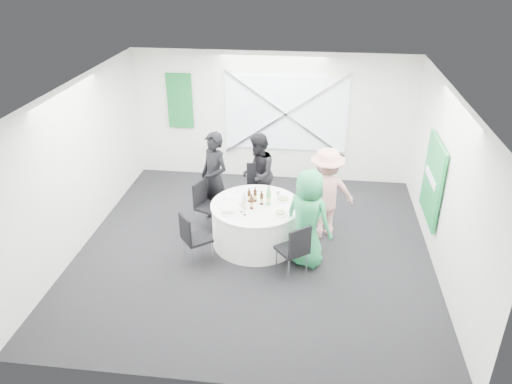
# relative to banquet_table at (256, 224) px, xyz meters

# --- Properties ---
(floor) EXTENTS (6.00, 6.00, 0.00)m
(floor) POSITION_rel_banquet_table_xyz_m (0.00, -0.20, -0.38)
(floor) COLOR black
(floor) RESTS_ON ground
(ceiling) EXTENTS (6.00, 6.00, 0.00)m
(ceiling) POSITION_rel_banquet_table_xyz_m (0.00, -0.20, 2.42)
(ceiling) COLOR silver
(ceiling) RESTS_ON wall_back
(wall_back) EXTENTS (6.00, 0.00, 6.00)m
(wall_back) POSITION_rel_banquet_table_xyz_m (0.00, 2.80, 1.02)
(wall_back) COLOR silver
(wall_back) RESTS_ON floor
(wall_front) EXTENTS (6.00, 0.00, 6.00)m
(wall_front) POSITION_rel_banquet_table_xyz_m (0.00, -3.20, 1.02)
(wall_front) COLOR silver
(wall_front) RESTS_ON floor
(wall_left) EXTENTS (0.00, 6.00, 6.00)m
(wall_left) POSITION_rel_banquet_table_xyz_m (-3.00, -0.20, 1.02)
(wall_left) COLOR silver
(wall_left) RESTS_ON floor
(wall_right) EXTENTS (0.00, 6.00, 6.00)m
(wall_right) POSITION_rel_banquet_table_xyz_m (3.00, -0.20, 1.02)
(wall_right) COLOR silver
(wall_right) RESTS_ON floor
(window_panel) EXTENTS (2.60, 0.03, 1.60)m
(window_panel) POSITION_rel_banquet_table_xyz_m (0.30, 2.76, 1.12)
(window_panel) COLOR silver
(window_panel) RESTS_ON wall_back
(window_brace_a) EXTENTS (2.63, 0.05, 1.84)m
(window_brace_a) POSITION_rel_banquet_table_xyz_m (0.30, 2.72, 1.12)
(window_brace_a) COLOR silver
(window_brace_a) RESTS_ON window_panel
(window_brace_b) EXTENTS (2.63, 0.05, 1.84)m
(window_brace_b) POSITION_rel_banquet_table_xyz_m (0.30, 2.72, 1.12)
(window_brace_b) COLOR silver
(window_brace_b) RESTS_ON window_panel
(green_banner) EXTENTS (0.55, 0.04, 1.20)m
(green_banner) POSITION_rel_banquet_table_xyz_m (-2.00, 2.75, 1.32)
(green_banner) COLOR #16702C
(green_banner) RESTS_ON wall_back
(green_sign) EXTENTS (0.05, 1.20, 1.40)m
(green_sign) POSITION_rel_banquet_table_xyz_m (2.94, 0.40, 0.82)
(green_sign) COLOR #18863C
(green_sign) RESTS_ON wall_right
(banquet_table) EXTENTS (1.56, 1.56, 0.76)m
(banquet_table) POSITION_rel_banquet_table_xyz_m (0.00, 0.00, 0.00)
(banquet_table) COLOR white
(banquet_table) RESTS_ON floor
(chair_back) EXTENTS (0.49, 0.50, 0.99)m
(chair_back) POSITION_rel_banquet_table_xyz_m (-0.11, 1.11, 0.21)
(chair_back) COLOR black
(chair_back) RESTS_ON floor
(chair_back_left) EXTENTS (0.55, 0.54, 0.92)m
(chair_back_left) POSITION_rel_banquet_table_xyz_m (-0.98, 0.39, 0.16)
(chair_back_left) COLOR black
(chair_back_left) RESTS_ON floor
(chair_back_right) EXTENTS (0.60, 0.60, 0.94)m
(chair_back_right) POSITION_rel_banquet_table_xyz_m (0.80, 0.69, 0.17)
(chair_back_right) COLOR black
(chair_back_right) RESTS_ON floor
(chair_front_right) EXTENTS (0.60, 0.60, 0.93)m
(chair_front_right) POSITION_rel_banquet_table_xyz_m (0.73, -0.92, 0.17)
(chair_front_right) COLOR black
(chair_front_right) RESTS_ON floor
(chair_front_left) EXTENTS (0.58, 0.58, 0.91)m
(chair_front_left) POSITION_rel_banquet_table_xyz_m (-0.95, -0.75, 0.15)
(chair_front_left) COLOR black
(chair_front_left) RESTS_ON floor
(person_man_back_left) EXTENTS (0.76, 0.73, 1.76)m
(person_man_back_left) POSITION_rel_banquet_table_xyz_m (-0.86, 0.70, 0.50)
(person_man_back_left) COLOR black
(person_man_back_left) RESTS_ON floor
(person_man_back) EXTENTS (0.49, 0.81, 1.59)m
(person_man_back) POSITION_rel_banquet_table_xyz_m (-0.11, 1.18, 0.41)
(person_man_back) COLOR black
(person_man_back) RESTS_ON floor
(person_woman_pink) EXTENTS (1.19, 0.83, 1.68)m
(person_woman_pink) POSITION_rel_banquet_table_xyz_m (1.18, 0.41, 0.46)
(person_woman_pink) COLOR #D8908C
(person_woman_pink) RESTS_ON floor
(person_woman_green) EXTENTS (0.97, 0.86, 1.66)m
(person_woman_green) POSITION_rel_banquet_table_xyz_m (0.90, -0.50, 0.45)
(person_woman_green) COLOR #299957
(person_woman_green) RESTS_ON floor
(plate_back) EXTENTS (0.28, 0.28, 0.01)m
(plate_back) POSITION_rel_banquet_table_xyz_m (-0.03, 0.61, 0.39)
(plate_back) COLOR white
(plate_back) RESTS_ON banquet_table
(plate_back_left) EXTENTS (0.25, 0.25, 0.01)m
(plate_back_left) POSITION_rel_banquet_table_xyz_m (-0.46, 0.24, 0.39)
(plate_back_left) COLOR white
(plate_back_left) RESTS_ON banquet_table
(plate_back_right) EXTENTS (0.28, 0.28, 0.04)m
(plate_back_right) POSITION_rel_banquet_table_xyz_m (0.45, 0.23, 0.40)
(plate_back_right) COLOR white
(plate_back_right) RESTS_ON banquet_table
(plate_front_right) EXTENTS (0.25, 0.25, 0.04)m
(plate_front_right) POSITION_rel_banquet_table_xyz_m (0.44, -0.27, 0.40)
(plate_front_right) COLOR white
(plate_front_right) RESTS_ON banquet_table
(plate_front_left) EXTENTS (0.25, 0.25, 0.01)m
(plate_front_left) POSITION_rel_banquet_table_xyz_m (-0.42, -0.36, 0.39)
(plate_front_left) COLOR white
(plate_front_left) RESTS_ON banquet_table
(napkin) EXTENTS (0.21, 0.15, 0.06)m
(napkin) POSITION_rel_banquet_table_xyz_m (-0.42, -0.35, 0.42)
(napkin) COLOR white
(napkin) RESTS_ON plate_front_left
(beer_bottle_a) EXTENTS (0.06, 0.06, 0.27)m
(beer_bottle_a) POSITION_rel_banquet_table_xyz_m (-0.13, 0.09, 0.48)
(beer_bottle_a) COLOR #391C0A
(beer_bottle_a) RESTS_ON banquet_table
(beer_bottle_b) EXTENTS (0.06, 0.06, 0.27)m
(beer_bottle_b) POSITION_rel_banquet_table_xyz_m (-0.03, 0.11, 0.48)
(beer_bottle_b) COLOR #391C0A
(beer_bottle_b) RESTS_ON banquet_table
(beer_bottle_c) EXTENTS (0.06, 0.06, 0.26)m
(beer_bottle_c) POSITION_rel_banquet_table_xyz_m (0.09, 0.02, 0.48)
(beer_bottle_c) COLOR #391C0A
(beer_bottle_c) RESTS_ON banquet_table
(beer_bottle_d) EXTENTS (0.06, 0.06, 0.27)m
(beer_bottle_d) POSITION_rel_banquet_table_xyz_m (-0.05, -0.16, 0.49)
(beer_bottle_d) COLOR #391C0A
(beer_bottle_d) RESTS_ON banquet_table
(green_water_bottle) EXTENTS (0.08, 0.08, 0.31)m
(green_water_bottle) POSITION_rel_banquet_table_xyz_m (0.21, 0.03, 0.50)
(green_water_bottle) COLOR green
(green_water_bottle) RESTS_ON banquet_table
(clear_water_bottle) EXTENTS (0.08, 0.08, 0.29)m
(clear_water_bottle) POSITION_rel_banquet_table_xyz_m (-0.19, -0.10, 0.49)
(clear_water_bottle) COLOR white
(clear_water_bottle) RESTS_ON banquet_table
(wine_glass_a) EXTENTS (0.07, 0.07, 0.17)m
(wine_glass_a) POSITION_rel_banquet_table_xyz_m (-0.21, -0.29, 0.50)
(wine_glass_a) COLOR white
(wine_glass_a) RESTS_ON banquet_table
(wine_glass_b) EXTENTS (0.07, 0.07, 0.17)m
(wine_glass_b) POSITION_rel_banquet_table_xyz_m (0.18, 0.39, 0.50)
(wine_glass_b) COLOR white
(wine_glass_b) RESTS_ON banquet_table
(wine_glass_c) EXTENTS (0.07, 0.07, 0.17)m
(wine_glass_c) POSITION_rel_banquet_table_xyz_m (-0.14, -0.38, 0.50)
(wine_glass_c) COLOR white
(wine_glass_c) RESTS_ON banquet_table
(wine_glass_d) EXTENTS (0.07, 0.07, 0.17)m
(wine_glass_d) POSITION_rel_banquet_table_xyz_m (0.36, 0.20, 0.50)
(wine_glass_d) COLOR white
(wine_glass_d) RESTS_ON banquet_table
(fork_a) EXTENTS (0.15, 0.02, 0.01)m
(fork_a) POSITION_rel_banquet_table_xyz_m (0.14, 0.56, 0.38)
(fork_a) COLOR silver
(fork_a) RESTS_ON banquet_table
(knife_a) EXTENTS (0.15, 0.02, 0.01)m
(knife_a) POSITION_rel_banquet_table_xyz_m (-0.20, 0.54, 0.38)
(knife_a) COLOR silver
(knife_a) RESTS_ON banquet_table
(fork_b) EXTENTS (0.08, 0.14, 0.01)m
(fork_b) POSITION_rel_banquet_table_xyz_m (0.57, 0.08, 0.38)
(fork_b) COLOR silver
(fork_b) RESTS_ON banquet_table
(knife_b) EXTENTS (0.09, 0.13, 0.01)m
(knife_b) POSITION_rel_banquet_table_xyz_m (0.38, 0.44, 0.38)
(knife_b) COLOR silver
(knife_b) RESTS_ON banquet_table
(fork_c) EXTENTS (0.10, 0.13, 0.01)m
(fork_c) POSITION_rel_banquet_table_xyz_m (0.35, -0.46, 0.38)
(fork_c) COLOR silver
(fork_c) RESTS_ON banquet_table
(knife_c) EXTENTS (0.12, 0.12, 0.01)m
(knife_c) POSITION_rel_banquet_table_xyz_m (0.51, -0.27, 0.38)
(knife_c) COLOR silver
(knife_c) RESTS_ON banquet_table
(fork_d) EXTENTS (0.11, 0.12, 0.01)m
(fork_d) POSITION_rel_banquet_table_xyz_m (-0.52, -0.24, 0.38)
(fork_d) COLOR silver
(fork_d) RESTS_ON banquet_table
(knife_d) EXTENTS (0.12, 0.12, 0.01)m
(knife_d) POSITION_rel_banquet_table_xyz_m (-0.27, -0.51, 0.38)
(knife_d) COLOR silver
(knife_d) RESTS_ON banquet_table
(fork_e) EXTENTS (0.09, 0.14, 0.01)m
(fork_e) POSITION_rel_banquet_table_xyz_m (-0.38, 0.43, 0.38)
(fork_e) COLOR silver
(fork_e) RESTS_ON banquet_table
(knife_e) EXTENTS (0.09, 0.14, 0.01)m
(knife_e) POSITION_rel_banquet_table_xyz_m (-0.56, 0.14, 0.38)
(knife_e) COLOR silver
(knife_e) RESTS_ON banquet_table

